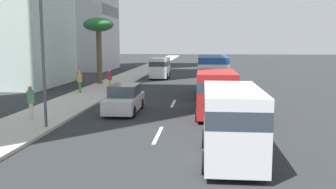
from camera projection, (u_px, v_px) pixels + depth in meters
ground_plane at (182, 87)px, 35.33m from camera, size 198.00×198.00×0.00m
sidewalk_right at (110, 85)px, 35.95m from camera, size 162.00×3.58×0.15m
lane_stripe_mid at (158, 135)px, 16.94m from camera, size 3.20×0.16×0.01m
lane_stripe_far at (173, 103)px, 25.68m from camera, size 3.20×0.16×0.01m
car_lead at (124, 99)px, 22.39m from camera, size 4.45×1.80×1.65m
van_second at (232, 119)px, 13.16m from camera, size 5.02×2.07×2.56m
van_third at (208, 68)px, 40.15m from camera, size 5.09×2.12×2.50m
van_fourth at (160, 67)px, 43.29m from camera, size 4.81×2.08×2.39m
van_fifth at (216, 91)px, 20.93m from camera, size 4.68×2.23×2.55m
minibus_sixth at (212, 74)px, 29.22m from camera, size 6.99×2.31×3.10m
pedestrian_near_lamp at (80, 81)px, 29.96m from camera, size 0.37×0.31×1.76m
pedestrian_mid_block at (110, 79)px, 31.60m from camera, size 0.33×0.38×1.75m
pedestrian_by_tree at (31, 101)px, 19.55m from camera, size 0.38×0.38×1.75m
palm_tree at (99, 28)px, 36.14m from camera, size 2.90×2.90×6.34m
street_lamp at (44, 35)px, 17.36m from camera, size 0.24×0.97×7.04m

